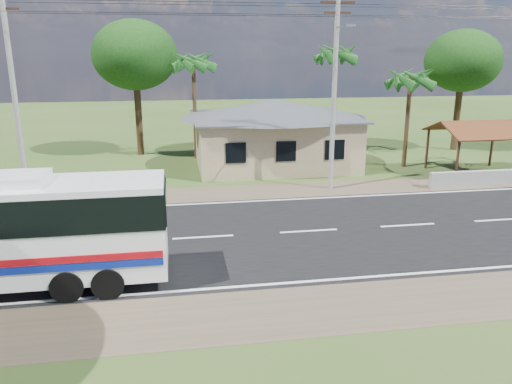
% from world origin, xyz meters
% --- Properties ---
extents(ground, '(120.00, 120.00, 0.00)m').
position_xyz_m(ground, '(0.00, 0.00, 0.00)').
color(ground, '#2B4619').
rests_on(ground, ground).
extents(road, '(120.00, 16.00, 0.03)m').
position_xyz_m(road, '(0.00, 0.00, 0.01)').
color(road, black).
rests_on(road, ground).
extents(house, '(12.40, 10.00, 5.00)m').
position_xyz_m(house, '(1.00, 13.00, 2.64)').
color(house, tan).
rests_on(house, ground).
extents(waiting_shed, '(5.20, 4.48, 3.35)m').
position_xyz_m(waiting_shed, '(13.00, 8.50, 2.73)').
color(waiting_shed, '#3A2115').
rests_on(waiting_shed, ground).
extents(concrete_barrier, '(7.00, 0.30, 0.90)m').
position_xyz_m(concrete_barrier, '(12.00, 5.60, 0.45)').
color(concrete_barrier, '#9E9E99').
rests_on(concrete_barrier, ground).
extents(utility_poles, '(32.80, 2.22, 11.00)m').
position_xyz_m(utility_poles, '(2.67, 6.49, 5.77)').
color(utility_poles, '#9E9E99').
rests_on(utility_poles, ground).
extents(palm_near, '(2.80, 2.80, 6.70)m').
position_xyz_m(palm_near, '(9.50, 11.00, 5.71)').
color(palm_near, '#47301E').
rests_on(palm_near, ground).
extents(palm_mid, '(2.80, 2.80, 8.20)m').
position_xyz_m(palm_mid, '(6.00, 15.50, 7.16)').
color(palm_mid, '#47301E').
rests_on(palm_mid, ground).
extents(palm_far, '(2.80, 2.80, 7.70)m').
position_xyz_m(palm_far, '(-4.00, 16.00, 6.68)').
color(palm_far, '#47301E').
rests_on(palm_far, ground).
extents(tree_behind_house, '(6.00, 6.00, 9.61)m').
position_xyz_m(tree_behind_house, '(-8.00, 18.00, 7.12)').
color(tree_behind_house, '#47301E').
rests_on(tree_behind_house, ground).
extents(tree_behind_shed, '(5.60, 5.60, 9.02)m').
position_xyz_m(tree_behind_shed, '(16.00, 16.00, 6.68)').
color(tree_behind_shed, '#47301E').
rests_on(tree_behind_shed, ground).
extents(motorcycle, '(2.01, 1.17, 1.00)m').
position_xyz_m(motorcycle, '(11.04, 6.68, 0.50)').
color(motorcycle, black).
rests_on(motorcycle, ground).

